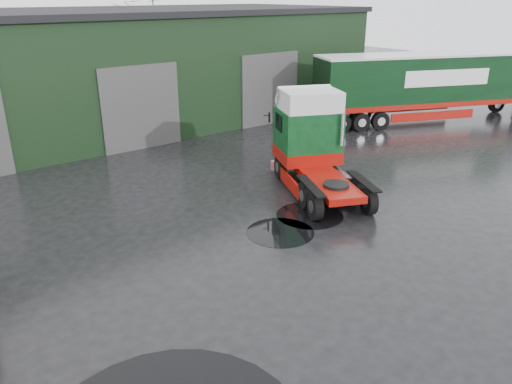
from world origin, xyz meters
TOP-DOWN VIEW (x-y plane):
  - ground at (0.00, 0.00)m, footprint 100.00×100.00m
  - warehouse at (2.00, 20.00)m, footprint 32.40×12.40m
  - hero_tractor at (4.50, 4.26)m, footprint 4.80×6.51m
  - lorry_right at (16.74, 9.00)m, footprint 14.94×8.35m
  - wash_bucket at (6.57, 4.39)m, footprint 0.44×0.44m
  - tree_back_b at (10.00, 30.00)m, footprint 4.40×4.40m
  - puddle_1 at (1.18, 2.72)m, footprint 2.19×2.19m
  - puddle_4 at (2.84, 3.09)m, footprint 2.31×2.31m

SIDE VIEW (x-z plane):
  - ground at x=0.00m, z-range 0.00..0.00m
  - puddle_1 at x=1.18m, z-range 0.00..0.01m
  - puddle_4 at x=2.84m, z-range 0.00..0.01m
  - wash_bucket at x=6.57m, z-range 0.00..0.31m
  - hero_tractor at x=4.50m, z-range 0.00..3.72m
  - lorry_right at x=16.74m, z-range 0.00..3.98m
  - warehouse at x=2.00m, z-range 0.01..6.31m
  - tree_back_b at x=10.00m, z-range 0.00..7.50m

